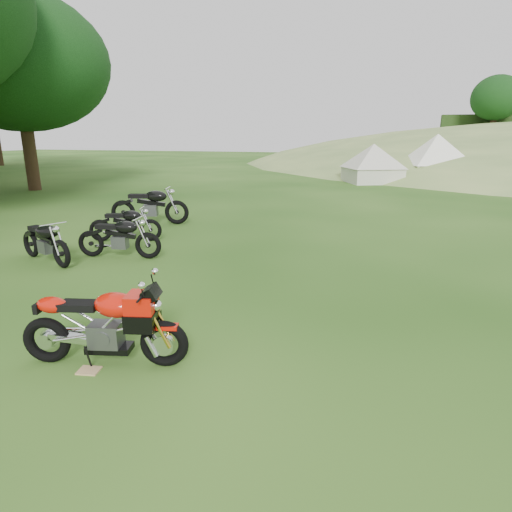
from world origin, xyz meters
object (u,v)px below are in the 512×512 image
(vintage_moto_c, at_px, (125,223))
(tent_mid, at_px, (436,157))
(sport_motorcycle, at_px, (103,320))
(tent_left, at_px, (373,161))
(vintage_moto_b, at_px, (119,236))
(plywood_board, at_px, (89,370))
(vintage_moto_d, at_px, (150,205))
(vintage_moto_a, at_px, (45,240))

(vintage_moto_c, xyz_separation_m, tent_mid, (8.32, 17.63, 0.85))
(sport_motorcycle, bearing_deg, vintage_moto_c, 107.83)
(vintage_moto_c, bearing_deg, tent_left, 52.54)
(vintage_moto_c, bearing_deg, vintage_moto_b, -80.73)
(plywood_board, distance_m, vintage_moto_c, 6.07)
(plywood_board, height_order, vintage_moto_b, vintage_moto_b)
(plywood_board, distance_m, vintage_moto_b, 4.61)
(vintage_moto_d, distance_m, tent_left, 14.61)
(plywood_board, bearing_deg, vintage_moto_c, 119.75)
(tent_left, bearing_deg, vintage_moto_a, -132.18)
(vintage_moto_a, bearing_deg, vintage_moto_c, 97.32)
(tent_mid, bearing_deg, plywood_board, -120.25)
(vintage_moto_d, relative_size, tent_mid, 0.72)
(vintage_moto_c, distance_m, vintage_moto_d, 2.05)
(vintage_moto_d, bearing_deg, vintage_moto_a, -106.48)
(vintage_moto_a, height_order, tent_left, tent_left)
(plywood_board, xyz_separation_m, vintage_moto_a, (-3.50, 3.24, 0.45))
(sport_motorcycle, bearing_deg, tent_mid, 63.39)
(plywood_board, relative_size, tent_left, 0.09)
(plywood_board, relative_size, tent_mid, 0.08)
(vintage_moto_b, relative_size, tent_mid, 0.58)
(tent_mid, bearing_deg, vintage_moto_a, -131.34)
(sport_motorcycle, distance_m, vintage_moto_b, 4.46)
(plywood_board, relative_size, vintage_moto_a, 0.13)
(vintage_moto_a, xyz_separation_m, tent_left, (5.52, 17.51, 0.67))
(vintage_moto_c, bearing_deg, vintage_moto_d, 84.85)
(sport_motorcycle, xyz_separation_m, vintage_moto_a, (-3.59, 3.03, -0.08))
(sport_motorcycle, relative_size, tent_mid, 0.59)
(plywood_board, distance_m, tent_left, 20.88)
(sport_motorcycle, height_order, vintage_moto_c, sport_motorcycle)
(vintage_moto_a, xyz_separation_m, vintage_moto_d, (-0.01, 4.00, 0.11))
(vintage_moto_b, relative_size, vintage_moto_c, 1.04)
(vintage_moto_d, xyz_separation_m, tent_mid, (8.83, 15.64, 0.73))
(vintage_moto_b, xyz_separation_m, vintage_moto_d, (-1.21, 3.27, 0.11))
(sport_motorcycle, relative_size, plywood_board, 7.80)
(sport_motorcycle, distance_m, vintage_moto_a, 4.70)
(vintage_moto_a, height_order, tent_mid, tent_mid)
(vintage_moto_a, distance_m, vintage_moto_b, 1.41)
(vintage_moto_c, height_order, vintage_moto_d, vintage_moto_d)
(vintage_moto_d, bearing_deg, vintage_moto_b, -86.27)
(vintage_moto_d, bearing_deg, tent_left, 51.10)
(vintage_moto_a, relative_size, tent_left, 0.66)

